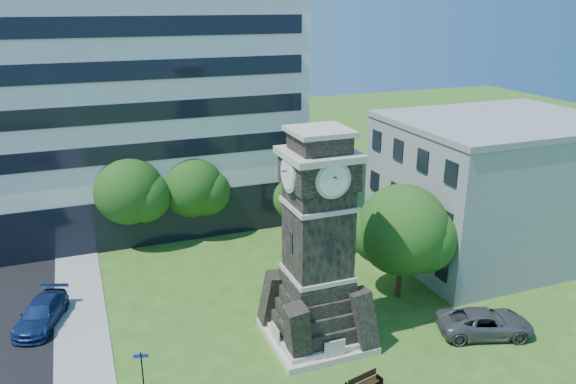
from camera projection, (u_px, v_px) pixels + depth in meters
name	position (u px, v px, depth m)	size (l,w,h in m)	color
ground	(279.00, 370.00, 29.31)	(160.00, 160.00, 0.00)	#305919
sidewalk	(83.00, 356.00, 30.48)	(3.00, 70.00, 0.06)	gray
clock_tower	(317.00, 254.00, 30.38)	(5.40, 5.40, 12.22)	beige
office_tall	(134.00, 52.00, 46.42)	(26.20, 15.11, 28.60)	white
office_low	(494.00, 187.00, 41.47)	(15.20, 12.20, 10.40)	gray
car_street_north	(41.00, 313.00, 33.26)	(2.03, 4.99, 1.45)	navy
car_east_lot	(485.00, 323.00, 32.26)	(2.49, 5.40, 1.50)	#4E4F53
park_bench	(363.00, 383.00, 27.55)	(1.84, 0.49, 0.95)	black
street_sign	(143.00, 372.00, 26.32)	(0.69, 0.07, 2.86)	black
tree_nw	(130.00, 192.00, 42.95)	(5.93, 5.39, 7.32)	#332114
tree_nc	(192.00, 187.00, 45.09)	(5.77, 5.25, 6.88)	#332114
tree_ne	(308.00, 198.00, 42.03)	(5.12, 4.65, 6.76)	#332114
tree_east	(403.00, 232.00, 35.26)	(6.39, 5.81, 7.59)	#332114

